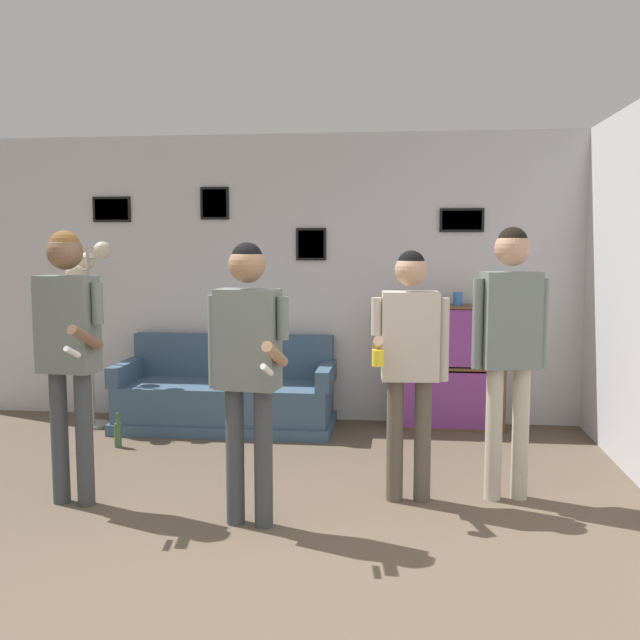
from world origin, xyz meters
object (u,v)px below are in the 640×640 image
(couch, at_px, (227,397))
(bottle_on_floor, at_px, (118,434))
(person_player_foreground_left, at_px, (68,336))
(drinking_cup, at_px, (458,299))
(floor_lamp, at_px, (89,293))
(person_player_foreground_center, at_px, (248,353))
(person_watcher_holding_cup, at_px, (410,349))
(person_spectator_near_bookshelf, at_px, (510,332))
(bookshelf, at_px, (448,367))

(couch, relative_size, bottle_on_floor, 6.82)
(person_player_foreground_left, distance_m, drinking_cup, 3.42)
(floor_lamp, distance_m, person_player_foreground_center, 2.86)
(person_player_foreground_left, bearing_deg, floor_lamp, 110.61)
(person_player_foreground_center, bearing_deg, floor_lamp, 132.30)
(couch, xyz_separation_m, person_watcher_holding_cup, (1.64, -1.71, 0.73))
(person_spectator_near_bookshelf, height_order, bottle_on_floor, person_spectator_near_bookshelf)
(person_player_foreground_center, xyz_separation_m, person_watcher_holding_cup, (0.95, 0.52, -0.04))
(couch, xyz_separation_m, bookshelf, (2.01, 0.20, 0.28))
(couch, distance_m, drinking_cup, 2.29)
(person_player_foreground_left, bearing_deg, person_spectator_near_bookshelf, 8.33)
(person_spectator_near_bookshelf, xyz_separation_m, bottle_on_floor, (-3.02, 0.86, -1.00))
(floor_lamp, bearing_deg, person_player_foreground_left, -69.39)
(person_player_foreground_left, bearing_deg, bottle_on_floor, 99.84)
(bookshelf, height_order, bottle_on_floor, bookshelf)
(drinking_cup, bearing_deg, couch, -174.46)
(person_spectator_near_bookshelf, bearing_deg, person_watcher_holding_cup, -170.51)
(person_player_foreground_left, height_order, drinking_cup, person_player_foreground_left)
(couch, height_order, bottle_on_floor, couch)
(person_player_foreground_left, xyz_separation_m, person_spectator_near_bookshelf, (2.80, 0.41, 0.02))
(drinking_cup, bearing_deg, floor_lamp, -174.50)
(couch, relative_size, person_spectator_near_bookshelf, 1.10)
(couch, xyz_separation_m, floor_lamp, (-1.23, -0.12, 0.96))
(person_watcher_holding_cup, bearing_deg, person_player_foreground_left, -172.01)
(person_player_foreground_left, distance_m, person_player_foreground_center, 1.23)
(person_watcher_holding_cup, height_order, drinking_cup, person_watcher_holding_cup)
(floor_lamp, distance_m, person_player_foreground_left, 2.03)
(person_player_foreground_left, distance_m, bottle_on_floor, 1.62)
(bottle_on_floor, bearing_deg, floor_lamp, 128.21)
(person_watcher_holding_cup, bearing_deg, floor_lamp, 150.97)
(person_spectator_near_bookshelf, bearing_deg, couch, 144.88)
(couch, distance_m, person_player_foreground_center, 2.46)
(person_spectator_near_bookshelf, bearing_deg, bottle_on_floor, 164.10)
(person_player_foreground_left, bearing_deg, person_watcher_holding_cup, 7.99)
(person_player_foreground_center, bearing_deg, person_player_foreground_left, 169.91)
(drinking_cup, bearing_deg, bottle_on_floor, -161.51)
(bookshelf, distance_m, bottle_on_floor, 2.94)
(bookshelf, relative_size, person_spectator_near_bookshelf, 0.63)
(person_watcher_holding_cup, bearing_deg, bottle_on_floor, 157.86)
(bookshelf, height_order, floor_lamp, floor_lamp)
(person_player_foreground_center, bearing_deg, person_spectator_near_bookshelf, 21.44)
(person_watcher_holding_cup, distance_m, drinking_cup, 1.97)
(couch, relative_size, person_player_foreground_left, 1.11)
(person_spectator_near_bookshelf, bearing_deg, floor_lamp, 157.07)
(floor_lamp, relative_size, person_player_foreground_center, 1.01)
(couch, height_order, bookshelf, bookshelf)
(bookshelf, height_order, person_watcher_holding_cup, person_watcher_holding_cup)
(person_player_foreground_left, bearing_deg, bookshelf, 41.22)
(person_player_foreground_left, bearing_deg, person_player_foreground_center, -10.09)
(drinking_cup, bearing_deg, person_spectator_near_bookshelf, -83.85)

